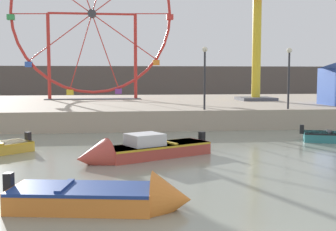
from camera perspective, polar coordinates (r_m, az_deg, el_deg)
name	(u,v)px	position (r m, az deg, el deg)	size (l,w,h in m)	color
quay_promenade	(141,108)	(35.51, -3.45, 0.96)	(110.00, 20.79, 1.19)	tan
distant_town_skyline	(129,83)	(60.20, -4.99, 4.23)	(140.00, 3.00, 4.40)	#564C47
motorboat_faded_red	(135,151)	(17.17, -4.25, -4.58)	(5.60, 3.77, 1.39)	#B24238
motorboat_orange_hull	(114,198)	(10.97, -6.92, -10.43)	(4.63, 2.17, 1.36)	orange
ferris_wheel_red_frame	(92,16)	(38.03, -9.75, 12.46)	(13.53, 1.20, 13.70)	red
drop_tower_yellow_tower	(257,12)	(37.00, 11.40, 12.96)	(2.80, 2.80, 15.66)	gold
promenade_lamp_near	(289,69)	(27.62, 15.29, 5.83)	(0.32, 0.32, 3.67)	#2D2D33
promenade_lamp_far	(205,68)	(26.28, 4.74, 6.08)	(0.32, 0.32, 3.71)	#2D2D33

